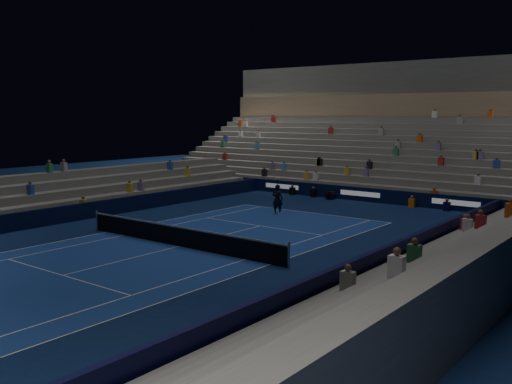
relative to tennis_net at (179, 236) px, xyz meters
The scene contains 11 objects.
ground 0.50m from the tennis_net, ahead, with size 90.00×90.00×0.00m, color #0B1B43.
court_surface 0.50m from the tennis_net, ahead, with size 10.97×23.77×0.01m, color navy.
sponsor_barrier_far 18.50m from the tennis_net, 90.00° to the left, with size 44.00×0.25×1.00m, color black.
sponsor_barrier_east 9.70m from the tennis_net, ahead, with size 0.25×37.00×1.00m, color #080932.
sponsor_barrier_west 9.70m from the tennis_net, behind, with size 0.25×37.00×1.00m, color black.
grandstand_main 28.05m from the tennis_net, 90.00° to the left, with size 44.00×15.20×11.20m.
grandstand_east 13.17m from the tennis_net, ahead, with size 5.00×37.00×2.50m.
grandstand_west 13.17m from the tennis_net, behind, with size 5.00×37.00×2.50m.
tennis_net is the anchor object (origin of this frame).
tennis_player 10.33m from the tennis_net, 98.60° to the left, with size 0.70×0.46×1.91m, color black.
broadcast_camera 17.90m from the tennis_net, 96.90° to the left, with size 0.55×0.96×0.62m.
Camera 1 is at (19.49, -18.97, 6.31)m, focal length 40.17 mm.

